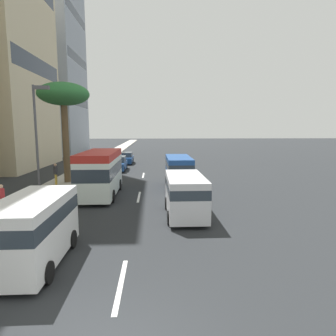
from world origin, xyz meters
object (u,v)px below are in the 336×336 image
object	(u,v)px
van_second	(185,193)
pedestrian_near_lamp	(56,173)
van_third	(33,227)
car_lead	(126,158)
palm_tree	(64,97)
street_lamp	(38,134)
car_sixth	(118,164)
minibus_fifth	(101,172)
van_fourth	(179,170)
pedestrian_by_tree	(2,198)

from	to	relation	value
van_second	pedestrian_near_lamp	size ratio (longest dim) A/B	2.65
van_third	car_lead	bearing A→B (deg)	178.98
car_lead	palm_tree	size ratio (longest dim) A/B	0.49
van_third	street_lamp	xyz separation A→B (m)	(7.27, 2.46, 3.16)
palm_tree	pedestrian_near_lamp	bearing A→B (deg)	152.59
van_second	car_sixth	world-z (taller)	van_second
car_lead	minibus_fifth	world-z (taller)	minibus_fifth
van_second	minibus_fifth	xyz separation A→B (m)	(5.15, 5.56, 0.46)
van_fourth	street_lamp	size ratio (longest dim) A/B	0.73
van_third	minibus_fifth	xyz separation A→B (m)	(10.59, -0.50, 0.37)
van_third	palm_tree	size ratio (longest dim) A/B	0.54
van_third	pedestrian_near_lamp	world-z (taller)	van_third
minibus_fifth	pedestrian_by_tree	bearing A→B (deg)	-43.53
car_lead	van_second	xyz separation A→B (m)	(-24.23, -5.53, 0.57)
car_lead	minibus_fifth	size ratio (longest dim) A/B	0.62
van_third	pedestrian_near_lamp	distance (m)	14.74
van_fourth	palm_tree	world-z (taller)	palm_tree
van_fourth	car_lead	bearing A→B (deg)	19.37
van_second	street_lamp	world-z (taller)	street_lamp
minibus_fifth	palm_tree	bearing A→B (deg)	-141.72
van_second	pedestrian_by_tree	bearing A→B (deg)	87.94
car_lead	pedestrian_near_lamp	world-z (taller)	pedestrian_near_lamp
car_sixth	pedestrian_near_lamp	bearing A→B (deg)	-24.37
minibus_fifth	van_fourth	bearing A→B (deg)	113.01
van_third	pedestrian_by_tree	size ratio (longest dim) A/B	2.77
car_sixth	pedestrian_by_tree	world-z (taller)	pedestrian_by_tree
minibus_fifth	car_sixth	distance (m)	12.69
van_fourth	pedestrian_near_lamp	bearing A→B (deg)	83.72
pedestrian_near_lamp	van_third	bearing A→B (deg)	138.15
van_third	minibus_fifth	bearing A→B (deg)	177.32
van_second	palm_tree	bearing A→B (deg)	43.23
pedestrian_near_lamp	car_sixth	bearing A→B (deg)	-81.59
van_second	pedestrian_by_tree	distance (m)	10.12
minibus_fifth	street_lamp	xyz separation A→B (m)	(-3.32, 2.95, 2.79)
minibus_fifth	street_lamp	bearing A→B (deg)	-41.64
van_fourth	pedestrian_near_lamp	size ratio (longest dim) A/B	2.90
van_second	van_third	xyz separation A→B (m)	(-5.44, 6.06, 0.08)
van_fourth	car_sixth	world-z (taller)	van_fourth
car_lead	pedestrian_near_lamp	xyz separation A→B (m)	(-15.46, 4.43, 0.41)
pedestrian_by_tree	palm_tree	distance (m)	11.58
van_fourth	palm_tree	distance (m)	11.63
van_second	street_lamp	bearing A→B (deg)	77.89
car_lead	pedestrian_by_tree	size ratio (longest dim) A/B	2.53
van_second	van_fourth	world-z (taller)	van_fourth
van_second	pedestrian_near_lamp	distance (m)	13.27
pedestrian_near_lamp	palm_tree	size ratio (longest dim) A/B	0.21
pedestrian_by_tree	palm_tree	world-z (taller)	palm_tree
van_fourth	street_lamp	bearing A→B (deg)	123.38
van_fourth	car_sixth	distance (m)	11.90
minibus_fifth	pedestrian_near_lamp	size ratio (longest dim) A/B	3.75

